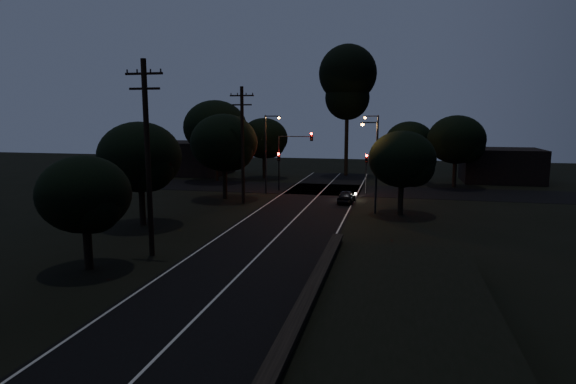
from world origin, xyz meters
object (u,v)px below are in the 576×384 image
at_px(utility_pole_far, 242,143).
at_px(streetlight_a, 267,149).
at_px(utility_pole_mid, 148,156).
at_px(streetlight_b, 376,146).
at_px(tall_pine, 348,82).
at_px(car, 347,196).
at_px(signal_left, 279,164).
at_px(streetlight_c, 374,161).
at_px(signal_right, 366,166).
at_px(signal_mast, 294,150).

distance_m(utility_pole_far, streetlight_a, 6.10).
height_order(utility_pole_mid, utility_pole_far, utility_pole_mid).
bearing_deg(streetlight_a, streetlight_b, 29.48).
xyz_separation_m(utility_pole_far, streetlight_a, (0.69, 6.00, -0.85)).
relative_size(tall_pine, car, 4.92).
bearing_deg(car, signal_left, -33.49).
relative_size(streetlight_b, streetlight_c, 1.07).
xyz_separation_m(signal_left, streetlight_c, (10.43, -9.99, 1.51)).
distance_m(utility_pole_far, tall_pine, 25.00).
distance_m(utility_pole_far, signal_right, 13.53).
height_order(utility_pole_far, streetlight_b, utility_pole_far).
bearing_deg(utility_pole_far, signal_right, 37.00).
bearing_deg(streetlight_c, car, 121.33).
relative_size(tall_pine, streetlight_b, 2.14).
bearing_deg(car, streetlight_c, 123.85).
relative_size(utility_pole_far, streetlight_c, 1.40).
relative_size(utility_pole_mid, signal_mast, 1.76).
bearing_deg(signal_left, streetlight_c, -43.76).
height_order(utility_pole_far, streetlight_a, utility_pole_far).
relative_size(tall_pine, signal_right, 4.18).
distance_m(streetlight_c, car, 6.30).
height_order(tall_pine, signal_left, tall_pine).
bearing_deg(tall_pine, streetlight_b, -68.62).
xyz_separation_m(streetlight_b, car, (-2.11, -9.68, -4.04)).
bearing_deg(utility_pole_mid, car, 64.54).
height_order(utility_pole_far, tall_pine, tall_pine).
height_order(utility_pole_mid, car, utility_pole_mid).
xyz_separation_m(streetlight_a, streetlight_b, (10.61, 6.00, 0.00)).
relative_size(signal_left, streetlight_c, 0.55).
height_order(streetlight_c, car, streetlight_c).
bearing_deg(streetlight_b, tall_pine, 111.38).
distance_m(tall_pine, streetlight_b, 14.11).
distance_m(signal_right, signal_mast, 7.66).
bearing_deg(utility_pole_far, tall_pine, 73.07).
distance_m(signal_left, signal_right, 9.20).
bearing_deg(streetlight_a, signal_mast, 39.77).
bearing_deg(tall_pine, utility_pole_far, -106.93).
bearing_deg(signal_right, utility_pole_far, -143.00).
height_order(signal_mast, streetlight_b, streetlight_b).
relative_size(streetlight_b, car, 2.30).
height_order(utility_pole_far, car, utility_pole_far).
distance_m(tall_pine, streetlight_a, 19.71).
bearing_deg(streetlight_a, tall_pine, 69.64).
bearing_deg(signal_right, streetlight_c, -82.98).
height_order(signal_left, streetlight_a, streetlight_a).
height_order(signal_right, car, signal_right).
bearing_deg(utility_pole_mid, streetlight_c, 51.74).
bearing_deg(utility_pole_mid, signal_right, 67.01).
bearing_deg(utility_pole_far, car, 14.15).
distance_m(utility_pole_mid, signal_right, 27.30).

